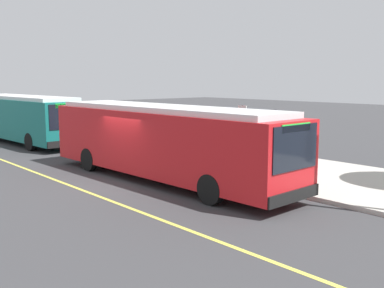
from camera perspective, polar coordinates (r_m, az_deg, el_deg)
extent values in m
plane|color=#38383A|center=(18.35, -7.87, -4.48)|extent=(120.00, 120.00, 0.00)
cube|color=#B7B2A8|center=(22.14, 5.20, -2.08)|extent=(44.00, 6.40, 0.15)
cube|color=#E0D64C|center=(17.27, -13.99, -5.43)|extent=(36.00, 0.14, 0.01)
cube|color=red|center=(17.91, -3.66, 0.31)|extent=(12.31, 2.91, 2.40)
cube|color=silver|center=(17.78, -3.70, 4.47)|extent=(11.32, 2.62, 0.20)
cube|color=black|center=(13.71, 12.79, -0.45)|extent=(0.10, 2.17, 1.34)
cube|color=black|center=(18.71, -0.61, 1.55)|extent=(10.77, 0.35, 1.06)
cube|color=white|center=(18.90, -0.60, -2.27)|extent=(11.62, 0.37, 0.28)
cube|color=#26D83F|center=(13.63, 12.89, 2.00)|extent=(0.07, 1.40, 0.24)
cube|color=black|center=(13.98, 12.66, -6.35)|extent=(0.15, 2.50, 0.36)
cylinder|color=black|center=(16.26, 8.11, -4.31)|extent=(1.01, 0.31, 1.00)
cylinder|color=black|center=(14.57, 2.35, -5.68)|extent=(1.01, 0.31, 1.00)
cylinder|color=black|center=(21.65, -7.44, -1.20)|extent=(1.01, 0.31, 1.00)
cylinder|color=black|center=(20.41, -12.72, -1.90)|extent=(1.01, 0.31, 1.00)
cube|color=#146B66|center=(30.59, -20.40, 3.05)|extent=(11.40, 3.14, 2.40)
cube|color=silver|center=(30.51, -20.52, 5.48)|extent=(10.48, 2.83, 0.20)
cube|color=black|center=(25.50, -15.26, 3.34)|extent=(0.15, 2.17, 1.34)
cube|color=black|center=(31.11, -18.25, 3.76)|extent=(9.91, 0.56, 1.06)
cube|color=silver|center=(31.22, -18.15, 1.44)|extent=(10.70, 0.59, 0.28)
cube|color=#26D83F|center=(25.46, -15.30, 4.65)|extent=(0.10, 1.40, 0.24)
cube|color=black|center=(25.64, -15.12, 0.10)|extent=(0.21, 2.50, 0.36)
cylinder|color=black|center=(28.09, -15.23, 0.71)|extent=(1.01, 0.33, 1.00)
cylinder|color=black|center=(27.05, -19.50, 0.26)|extent=(1.01, 0.33, 1.00)
cylinder|color=black|center=(34.23, -20.86, 1.74)|extent=(1.01, 0.33, 1.00)
cylinder|color=#333338|center=(21.11, 9.82, 0.84)|extent=(0.10, 0.10, 2.40)
cylinder|color=#333338|center=(20.12, 7.49, 0.54)|extent=(0.10, 0.10, 2.40)
cylinder|color=#333338|center=(22.82, 4.74, 1.47)|extent=(0.10, 0.10, 2.40)
cylinder|color=#333338|center=(21.90, 2.37, 1.22)|extent=(0.10, 0.10, 2.40)
cube|color=#333338|center=(21.34, 6.08, 4.34)|extent=(2.90, 1.60, 0.08)
cube|color=#4C606B|center=(21.94, 7.18, 1.17)|extent=(2.47, 0.04, 2.16)
cube|color=navy|center=(22.36, 3.58, 1.22)|extent=(0.06, 1.11, 1.82)
cube|color=brown|center=(21.61, 5.73, -0.92)|extent=(1.60, 0.44, 0.06)
cube|color=brown|center=(21.75, 6.17, -0.12)|extent=(1.60, 0.05, 0.44)
cube|color=#333338|center=(22.14, 4.36, -1.28)|extent=(0.08, 0.40, 0.45)
cube|color=#333338|center=(21.17, 7.15, -1.75)|extent=(0.08, 0.40, 0.45)
cylinder|color=#333338|center=(18.50, 6.27, 0.53)|extent=(0.07, 0.07, 2.80)
cube|color=white|center=(18.38, 6.28, 3.93)|extent=(0.44, 0.03, 0.56)
cube|color=red|center=(18.37, 6.25, 3.92)|extent=(0.40, 0.01, 0.16)
cylinder|color=#282D47|center=(18.95, 10.33, -2.36)|extent=(0.14, 0.14, 0.85)
cylinder|color=#282D47|center=(18.81, 9.99, -2.43)|extent=(0.14, 0.14, 0.85)
cube|color=beige|center=(18.76, 10.21, -0.19)|extent=(0.24, 0.40, 0.62)
sphere|color=tan|center=(18.71, 10.24, 1.09)|extent=(0.22, 0.22, 0.22)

